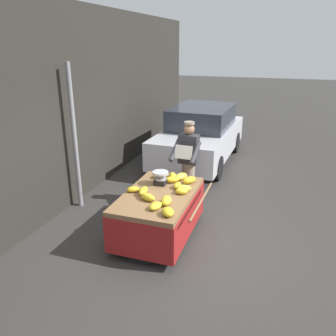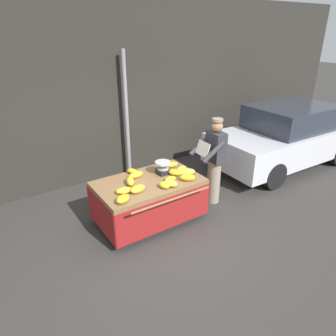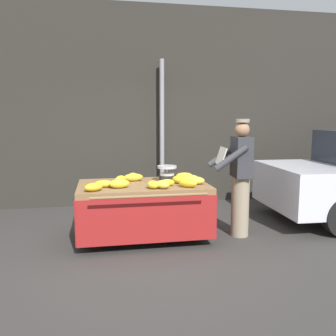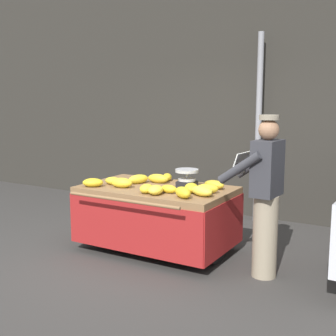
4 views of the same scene
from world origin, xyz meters
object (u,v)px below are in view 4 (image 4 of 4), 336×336
weighing_scale (187,179)px  banana_bunch_10 (147,189)px  banana_bunch_6 (207,189)px  banana_bunch_12 (167,177)px  banana_bunch_13 (169,189)px  banana_cart (157,204)px  banana_bunch_5 (156,190)px  banana_bunch_3 (113,181)px  banana_bunch_9 (202,191)px  street_pole (258,129)px  banana_bunch_4 (122,183)px  banana_bunch_11 (93,183)px  banana_bunch_0 (138,179)px  banana_bunch_7 (214,185)px  vendor_person (265,196)px  banana_bunch_2 (158,178)px  banana_bunch_8 (183,192)px  banana_bunch_1 (191,188)px

weighing_scale → banana_bunch_10: (-0.27, -0.46, -0.07)m
banana_bunch_6 → banana_bunch_12: 0.89m
banana_bunch_12 → banana_bunch_13: size_ratio=1.03×
banana_cart → banana_bunch_5: banana_bunch_5 is taller
banana_bunch_3 → banana_bunch_9: (1.24, -0.02, 0.01)m
street_pole → banana_bunch_10: bearing=-102.5°
banana_bunch_4 → banana_bunch_9: banana_bunch_4 is taller
street_pole → banana_bunch_11: street_pole is taller
banana_bunch_4 → weighing_scale: bearing=26.2°
weighing_scale → banana_bunch_9: 0.44m
banana_bunch_3 → banana_bunch_4: banana_bunch_4 is taller
banana_bunch_0 → banana_bunch_5: size_ratio=1.15×
banana_bunch_4 → banana_bunch_9: size_ratio=0.93×
banana_bunch_7 → vendor_person: size_ratio=0.15×
banana_bunch_2 → vendor_person: (1.51, -0.34, 0.01)m
street_pole → banana_cart: street_pole is taller
banana_bunch_3 → banana_bunch_10: banana_bunch_10 is taller
banana_bunch_2 → banana_bunch_9: bearing=-26.0°
banana_bunch_13 → banana_bunch_6: bearing=28.7°
banana_bunch_3 → vendor_person: 1.94m
banana_bunch_7 → banana_bunch_12: (-0.75, 0.17, -0.00)m
banana_bunch_6 → banana_bunch_9: (0.01, -0.15, 0.00)m
banana_bunch_0 → vendor_person: size_ratio=0.16×
banana_bunch_11 → banana_bunch_13: size_ratio=1.21×
banana_bunch_5 → banana_bunch_4: bearing=167.9°
banana_bunch_4 → banana_bunch_12: (0.25, 0.66, -0.01)m
banana_bunch_3 → banana_bunch_7: (1.20, 0.40, 0.01)m
banana_bunch_7 → street_pole: bearing=91.9°
banana_bunch_4 → banana_bunch_11: bearing=-157.4°
banana_bunch_5 → banana_bunch_10: (-0.12, 0.00, 0.00)m
street_pole → banana_bunch_12: 1.76m
banana_bunch_5 → banana_bunch_8: size_ratio=0.92×
banana_bunch_6 → weighing_scale: bearing=160.0°
banana_bunch_3 → banana_bunch_12: size_ratio=1.20×
banana_bunch_12 → vendor_person: size_ratio=0.12×
banana_bunch_8 → banana_bunch_5: bearing=-179.4°
banana_bunch_4 → banana_bunch_9: (1.04, 0.08, -0.00)m
street_pole → banana_bunch_1: street_pole is taller
banana_bunch_5 → banana_bunch_11: bearing=-178.7°
banana_bunch_7 → banana_bunch_13: 0.59m
banana_bunch_0 → vendor_person: vendor_person is taller
street_pole → weighing_scale: bearing=-97.3°
banana_bunch_6 → banana_bunch_3: bearing=-173.8°
banana_bunch_5 → vendor_person: bearing=12.2°
banana_bunch_1 → banana_bunch_12: (-0.60, 0.48, -0.01)m
banana_bunch_2 → banana_bunch_5: banana_bunch_2 is taller
banana_bunch_9 → banana_bunch_13: bearing=-172.0°
banana_bunch_9 → banana_bunch_11: (-1.38, -0.22, -0.00)m
banana_cart → banana_bunch_5: bearing=-59.8°
banana_cart → banana_bunch_2: banana_bunch_2 is taller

